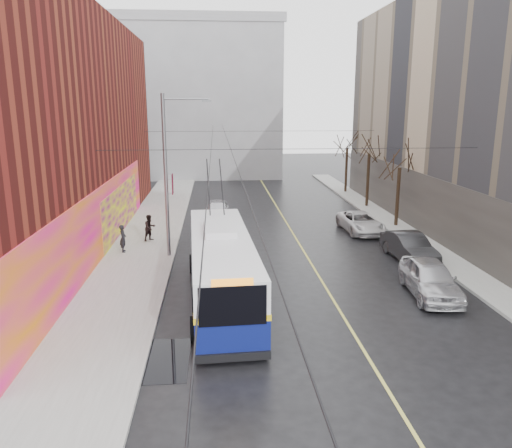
{
  "coord_description": "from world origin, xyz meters",
  "views": [
    {
      "loc": [
        -3.57,
        -17.24,
        8.43
      ],
      "look_at": [
        -1.7,
        6.02,
        2.82
      ],
      "focal_mm": 35.0,
      "sensor_mm": 36.0,
      "label": 1
    }
  ],
  "objects_px": {
    "tree_far": "(348,140)",
    "tree_mid": "(370,144)",
    "tree_near": "(400,156)",
    "parked_car_c": "(360,222)",
    "parked_car_a": "(430,278)",
    "following_car": "(217,210)",
    "pedestrian_a": "(123,238)",
    "parked_car_b": "(409,247)",
    "trolleybus": "(221,266)",
    "streetlight_pole": "(169,172)",
    "pedestrian_b": "(150,228)"
  },
  "relations": [
    {
      "from": "tree_near",
      "to": "parked_car_b",
      "type": "height_order",
      "value": "tree_near"
    },
    {
      "from": "following_car",
      "to": "tree_mid",
      "type": "bearing_deg",
      "value": 18.98
    },
    {
      "from": "tree_near",
      "to": "trolleybus",
      "type": "bearing_deg",
      "value": -134.82
    },
    {
      "from": "pedestrian_b",
      "to": "trolleybus",
      "type": "bearing_deg",
      "value": -110.42
    },
    {
      "from": "streetlight_pole",
      "to": "pedestrian_a",
      "type": "bearing_deg",
      "value": 162.94
    },
    {
      "from": "parked_car_a",
      "to": "pedestrian_b",
      "type": "relative_size",
      "value": 2.91
    },
    {
      "from": "parked_car_c",
      "to": "trolleybus",
      "type": "bearing_deg",
      "value": -133.89
    },
    {
      "from": "tree_far",
      "to": "tree_mid",
      "type": "bearing_deg",
      "value": -90.0
    },
    {
      "from": "tree_mid",
      "to": "tree_far",
      "type": "xyz_separation_m",
      "value": [
        0.0,
        7.0,
        -0.11
      ]
    },
    {
      "from": "pedestrian_a",
      "to": "tree_mid",
      "type": "bearing_deg",
      "value": -63.01
    },
    {
      "from": "tree_mid",
      "to": "parked_car_c",
      "type": "xyz_separation_m",
      "value": [
        -2.89,
        -8.13,
        -4.59
      ]
    },
    {
      "from": "parked_car_a",
      "to": "parked_car_b",
      "type": "relative_size",
      "value": 1.04
    },
    {
      "from": "parked_car_b",
      "to": "pedestrian_a",
      "type": "distance_m",
      "value": 16.15
    },
    {
      "from": "tree_near",
      "to": "pedestrian_b",
      "type": "bearing_deg",
      "value": -170.65
    },
    {
      "from": "streetlight_pole",
      "to": "tree_mid",
      "type": "xyz_separation_m",
      "value": [
        15.14,
        13.0,
        0.41
      ]
    },
    {
      "from": "parked_car_a",
      "to": "following_car",
      "type": "height_order",
      "value": "parked_car_a"
    },
    {
      "from": "tree_near",
      "to": "tree_mid",
      "type": "relative_size",
      "value": 0.96
    },
    {
      "from": "tree_far",
      "to": "tree_near",
      "type": "bearing_deg",
      "value": -90.0
    },
    {
      "from": "tree_near",
      "to": "tree_mid",
      "type": "xyz_separation_m",
      "value": [
        0.0,
        7.0,
        0.28
      ]
    },
    {
      "from": "pedestrian_b",
      "to": "tree_far",
      "type": "bearing_deg",
      "value": 0.65
    },
    {
      "from": "pedestrian_a",
      "to": "parked_car_c",
      "type": "bearing_deg",
      "value": -82.19
    },
    {
      "from": "streetlight_pole",
      "to": "parked_car_c",
      "type": "height_order",
      "value": "streetlight_pole"
    },
    {
      "from": "tree_mid",
      "to": "tree_far",
      "type": "bearing_deg",
      "value": 90.0
    },
    {
      "from": "parked_car_c",
      "to": "pedestrian_a",
      "type": "height_order",
      "value": "pedestrian_a"
    },
    {
      "from": "tree_mid",
      "to": "pedestrian_b",
      "type": "height_order",
      "value": "tree_mid"
    },
    {
      "from": "streetlight_pole",
      "to": "following_car",
      "type": "height_order",
      "value": "streetlight_pole"
    },
    {
      "from": "parked_car_c",
      "to": "following_car",
      "type": "xyz_separation_m",
      "value": [
        -9.64,
        4.53,
        0.07
      ]
    },
    {
      "from": "tree_far",
      "to": "pedestrian_a",
      "type": "xyz_separation_m",
      "value": [
        -17.97,
        -19.13,
        -4.2
      ]
    },
    {
      "from": "parked_car_c",
      "to": "following_car",
      "type": "relative_size",
      "value": 1.1
    },
    {
      "from": "tree_mid",
      "to": "pedestrian_b",
      "type": "relative_size",
      "value": 4.08
    },
    {
      "from": "trolleybus",
      "to": "following_car",
      "type": "xyz_separation_m",
      "value": [
        -0.12,
        15.89,
        -0.82
      ]
    },
    {
      "from": "parked_car_b",
      "to": "pedestrian_a",
      "type": "bearing_deg",
      "value": 167.31
    },
    {
      "from": "tree_mid",
      "to": "following_car",
      "type": "height_order",
      "value": "tree_mid"
    },
    {
      "from": "pedestrian_b",
      "to": "parked_car_b",
      "type": "bearing_deg",
      "value": -62.34
    },
    {
      "from": "following_car",
      "to": "tree_far",
      "type": "bearing_deg",
      "value": 43.17
    },
    {
      "from": "parked_car_a",
      "to": "following_car",
      "type": "distance_m",
      "value": 18.7
    },
    {
      "from": "trolleybus",
      "to": "pedestrian_a",
      "type": "bearing_deg",
      "value": 124.11
    },
    {
      "from": "streetlight_pole",
      "to": "tree_near",
      "type": "distance_m",
      "value": 16.28
    },
    {
      "from": "trolleybus",
      "to": "parked_car_a",
      "type": "height_order",
      "value": "trolleybus"
    },
    {
      "from": "tree_far",
      "to": "pedestrian_a",
      "type": "bearing_deg",
      "value": -133.2
    },
    {
      "from": "trolleybus",
      "to": "pedestrian_a",
      "type": "distance_m",
      "value": 9.24
    },
    {
      "from": "streetlight_pole",
      "to": "pedestrian_b",
      "type": "distance_m",
      "value": 5.3
    },
    {
      "from": "tree_mid",
      "to": "pedestrian_a",
      "type": "bearing_deg",
      "value": -145.97
    },
    {
      "from": "tree_near",
      "to": "parked_car_c",
      "type": "xyz_separation_m",
      "value": [
        -2.89,
        -1.13,
        -4.31
      ]
    },
    {
      "from": "tree_near",
      "to": "parked_car_b",
      "type": "relative_size",
      "value": 1.39
    },
    {
      "from": "parked_car_a",
      "to": "pedestrian_a",
      "type": "relative_size",
      "value": 3.0
    },
    {
      "from": "tree_near",
      "to": "tree_far",
      "type": "xyz_separation_m",
      "value": [
        0.0,
        14.0,
        0.17
      ]
    },
    {
      "from": "tree_mid",
      "to": "parked_car_c",
      "type": "height_order",
      "value": "tree_mid"
    },
    {
      "from": "parked_car_c",
      "to": "pedestrian_a",
      "type": "distance_m",
      "value": 15.6
    },
    {
      "from": "parked_car_a",
      "to": "following_car",
      "type": "xyz_separation_m",
      "value": [
        -9.48,
        16.12,
        -0.08
      ]
    }
  ]
}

